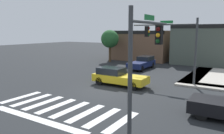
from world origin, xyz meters
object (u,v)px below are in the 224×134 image
Objects in this scene: traffic_signal_northeast at (172,39)px; car_yellow at (118,77)px; traffic_signal_southeast at (145,50)px; car_navy at (142,63)px; roadside_tree at (110,39)px.

traffic_signal_northeast is 5.60m from car_yellow.
traffic_signal_northeast is at bearing 41.45° from car_yellow.
traffic_signal_southeast is at bearing 100.21° from traffic_signal_northeast.
car_navy is at bearing 24.33° from traffic_signal_southeast.
car_navy is at bearing -26.08° from roadside_tree.
traffic_signal_northeast reaches higher than car_yellow.
traffic_signal_northeast is 14.90m from roadside_tree.
car_navy is 8.86m from car_yellow.
roadside_tree is at bearing 36.37° from traffic_signal_southeast.
traffic_signal_northeast is at bearing -36.81° from roadside_tree.
traffic_signal_northeast is 8.22m from car_navy.
traffic_signal_southeast is 8.86m from car_yellow.
traffic_signal_northeast is 1.22× the size of car_yellow.
traffic_signal_southeast is at bearing -53.63° from roadside_tree.
roadside_tree is (-8.43, 12.01, 2.62)m from car_yellow.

